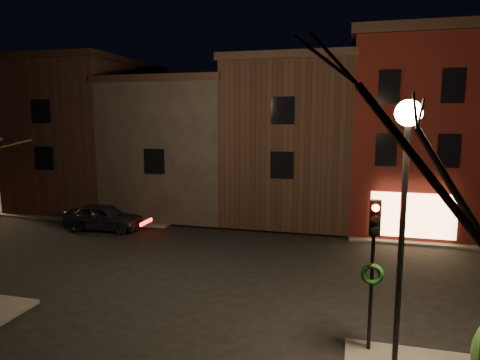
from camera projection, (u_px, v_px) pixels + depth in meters
name	position (u px, v px, depth m)	size (l,w,h in m)	color
ground	(225.00, 266.00, 17.92)	(120.00, 120.00, 0.00)	black
sidewalk_far_left	(88.00, 180.00, 42.05)	(30.00, 30.00, 0.12)	#2D2B28
corner_building	(407.00, 131.00, 24.19)	(6.50, 8.50, 10.50)	#410E0B
row_building_a	(295.00, 139.00, 26.88)	(7.30, 10.30, 9.40)	black
row_building_b	(187.00, 145.00, 28.77)	(7.80, 10.30, 8.40)	black
row_building_c	(92.00, 132.00, 30.47)	(7.30, 10.30, 9.90)	black
street_lamp_near	(406.00, 162.00, 9.86)	(0.60, 0.60, 6.48)	black
traffic_signal	(373.00, 252.00, 10.84)	(0.58, 0.38, 4.05)	black
parked_car_a	(104.00, 217.00, 23.55)	(1.73, 4.30, 1.46)	black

